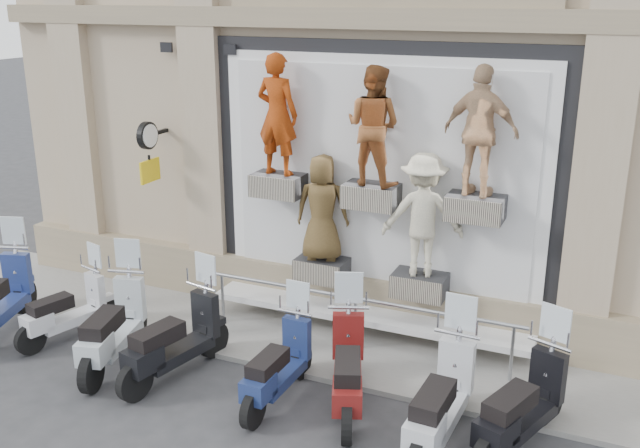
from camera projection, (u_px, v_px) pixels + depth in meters
The scene contains 12 objects.
ground at pixel (298, 422), 9.05m from camera, with size 90.00×90.00×0.00m, color #313134.
sidewalk at pixel (357, 348), 10.87m from camera, with size 16.00×2.20×0.08m, color gray.
shop_vitrine at pixel (382, 186), 10.63m from camera, with size 5.60×0.99×4.30m.
guard_rail at pixel (355, 325), 10.65m from camera, with size 5.06×0.10×0.93m, color #9EA0A5, non-canonical shape.
clock_sign_bracket at pixel (149, 144), 11.83m from camera, with size 0.10×0.80×1.02m.
scooter_b at pixel (65, 297), 11.02m from camera, with size 0.51×1.76×1.43m, color #BABBC1, non-canonical shape.
scooter_c at pixel (112, 311), 10.21m from camera, with size 0.61×2.11×1.71m, color #AAB3B8, non-canonical shape.
scooter_d at pixel (174, 324), 9.86m from camera, with size 0.60×2.04×1.66m, color black, non-canonical shape.
scooter_e at pixel (278, 351), 9.29m from camera, with size 0.54×1.84×1.50m, color navy, non-canonical shape.
scooter_f at pixel (348, 352), 9.09m from camera, with size 0.59×2.04×1.65m, color #621210, non-canonical shape.
scooter_g at pixel (442, 383), 8.31m from camera, with size 0.61×2.10×1.70m, color #B6B8BD, non-canonical shape.
scooter_h at pixel (524, 388), 8.26m from camera, with size 0.59×2.03×1.65m, color black, non-canonical shape.
Camera 1 is at (3.42, -7.05, 5.19)m, focal length 40.00 mm.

